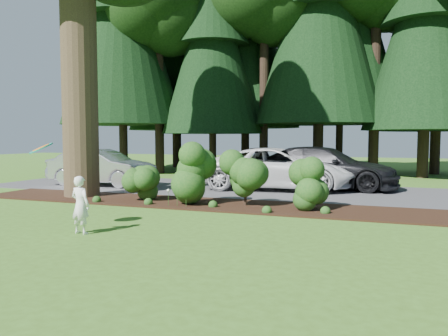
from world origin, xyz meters
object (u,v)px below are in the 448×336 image
frisbee (41,148)px  car_white_suv (278,169)px  car_silver_wagon (102,167)px  child (80,205)px  car_dark_suv (324,168)px

frisbee → car_white_suv: bearing=71.7°
car_silver_wagon → child: 9.85m
car_white_suv → frisbee: (-3.18, -9.60, 1.03)m
child → frisbee: bearing=11.6°
car_silver_wagon → frisbee: frisbee is taller
car_white_suv → child: 9.75m
car_white_suv → car_dark_suv: (1.73, 1.07, 0.02)m
car_silver_wagon → frisbee: 9.52m
car_silver_wagon → car_white_suv: 7.72m
car_white_suv → frisbee: bearing=156.3°
frisbee → child: bearing=6.6°
car_silver_wagon → child: car_silver_wagon is taller
car_white_suv → child: bearing=161.5°
car_white_suv → frisbee: 10.16m
car_dark_suv → car_white_suv: bearing=127.0°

